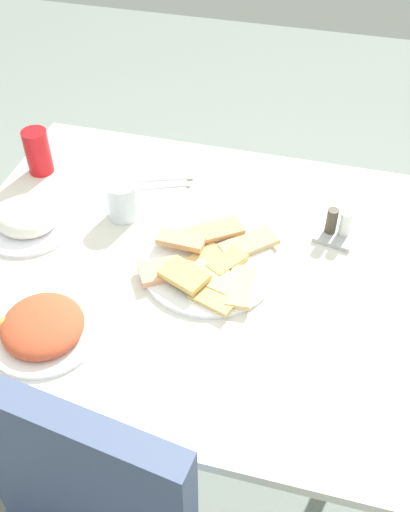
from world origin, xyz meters
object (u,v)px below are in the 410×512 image
object	(u,v)px
salad_plate_greens	(43,327)
salad_plate_rice	(27,218)
soda_can	(38,152)
fork	(162,178)
pide_platter	(209,265)
paper_napkin	(160,184)
dining_table	(202,286)
spoon	(158,186)
condiment_caddy	(337,229)
drinking_glass	(122,200)

from	to	relation	value
salad_plate_greens	salad_plate_rice	distance (m)	0.35
soda_can	fork	xyz separation A→B (m)	(-0.32, -0.04, -0.06)
pide_platter	salad_plate_rice	xyz separation A→B (m)	(0.46, -0.03, 0.01)
salad_plate_greens	paper_napkin	size ratio (longest dim) A/B	1.65
dining_table	soda_can	size ratio (longest dim) A/B	9.55
dining_table	salad_plate_rice	xyz separation A→B (m)	(0.44, -0.02, 0.09)
paper_napkin	spoon	world-z (taller)	spoon
salad_plate_greens	condiment_caddy	distance (m)	0.70
paper_napkin	condiment_caddy	world-z (taller)	condiment_caddy
pide_platter	salad_plate_greens	size ratio (longest dim) A/B	1.32
dining_table	condiment_caddy	size ratio (longest dim) A/B	10.99
dining_table	fork	world-z (taller)	fork
pide_platter	salad_plate_greens	bearing A→B (deg)	43.51
dining_table	spoon	xyz separation A→B (m)	(0.18, -0.24, 0.08)
pide_platter	salad_plate_rice	size ratio (longest dim) A/B	1.33
salad_plate_greens	fork	distance (m)	0.56
salad_plate_greens	condiment_caddy	size ratio (longest dim) A/B	2.19
salad_plate_rice	drinking_glass	xyz separation A→B (m)	(-0.21, -0.09, 0.02)
drinking_glass	spoon	size ratio (longest dim) A/B	0.55
fork	spoon	bearing A→B (deg)	70.00
drinking_glass	paper_napkin	world-z (taller)	drinking_glass
dining_table	salad_plate_rice	world-z (taller)	salad_plate_rice
soda_can	spoon	xyz separation A→B (m)	(-0.32, -0.01, -0.06)
fork	dining_table	bearing A→B (deg)	103.62
soda_can	spoon	distance (m)	0.33
soda_can	salad_plate_greens	bearing A→B (deg)	116.18
soda_can	fork	world-z (taller)	soda_can
salad_plate_rice	soda_can	size ratio (longest dim) A/B	1.89
salad_plate_greens	condiment_caddy	world-z (taller)	condiment_caddy
paper_napkin	fork	size ratio (longest dim) A/B	0.84
salad_plate_greens	fork	size ratio (longest dim) A/B	1.38
drinking_glass	condiment_caddy	world-z (taller)	drinking_glass
pide_platter	fork	bearing A→B (deg)	-54.82
spoon	drinking_glass	bearing A→B (deg)	47.89
condiment_caddy	pide_platter	bearing A→B (deg)	34.74
salad_plate_greens	fork	xyz separation A→B (m)	(-0.07, -0.55, -0.01)
condiment_caddy	paper_napkin	bearing A→B (deg)	-10.54
drinking_glass	fork	distance (m)	0.17
condiment_caddy	salad_plate_rice	bearing A→B (deg)	11.81
salad_plate_greens	soda_can	xyz separation A→B (m)	(0.25, -0.51, 0.04)
drinking_glass	condiment_caddy	xyz separation A→B (m)	(-0.51, -0.06, -0.02)
soda_can	salad_plate_rice	bearing A→B (deg)	107.58
spoon	dining_table	bearing A→B (deg)	105.38
pide_platter	salad_plate_rice	world-z (taller)	salad_plate_rice
salad_plate_greens	salad_plate_rice	size ratio (longest dim) A/B	1.01
drinking_glass	spoon	xyz separation A→B (m)	(-0.05, -0.13, -0.04)
dining_table	drinking_glass	world-z (taller)	drinking_glass
fork	condiment_caddy	xyz separation A→B (m)	(-0.47, 0.10, 0.02)
pide_platter	soda_can	bearing A→B (deg)	-25.02
pide_platter	salad_plate_rice	distance (m)	0.46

